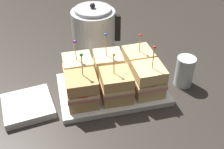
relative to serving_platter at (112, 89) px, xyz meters
The scene contains 11 objects.
ground_plane 0.01m from the serving_platter, ahead, with size 6.00×6.00×0.00m, color #2D2823.
serving_platter is the anchor object (origin of this frame).
sandwich_front_left 0.13m from the serving_platter, 154.11° to the right, with size 0.10×0.10×0.18m.
sandwich_front_center 0.08m from the serving_platter, 92.19° to the right, with size 0.10×0.10×0.17m.
sandwich_front_right 0.13m from the serving_platter, 26.23° to the right, with size 0.10×0.10×0.18m.
sandwich_back_left 0.13m from the serving_platter, 154.58° to the left, with size 0.10×0.10×0.17m.
sandwich_back_center 0.08m from the serving_platter, 90.58° to the left, with size 0.10×0.10×0.18m.
sandwich_back_right 0.13m from the serving_platter, 27.29° to the left, with size 0.10×0.10×0.16m.
kettle_steel 0.28m from the serving_platter, 92.06° to the left, with size 0.19×0.17×0.21m.
drinking_glass 0.25m from the serving_platter, ahead, with size 0.06×0.06×0.11m.
napkin_stack 0.28m from the serving_platter, behind, with size 0.17×0.17×0.02m.
Camera 1 is at (-0.17, -0.71, 0.61)m, focal length 45.00 mm.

